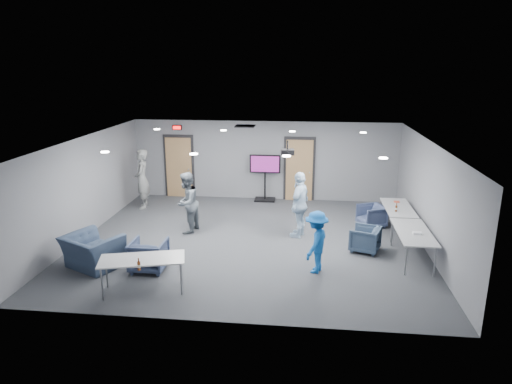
# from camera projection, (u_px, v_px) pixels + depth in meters

# --- Properties ---
(floor) EXTENTS (9.00, 9.00, 0.00)m
(floor) POSITION_uv_depth(u_px,v_px,m) (250.00, 241.00, 12.17)
(floor) COLOR #383B40
(floor) RESTS_ON ground
(ceiling) EXTENTS (9.00, 9.00, 0.00)m
(ceiling) POSITION_uv_depth(u_px,v_px,m) (250.00, 141.00, 11.44)
(ceiling) COLOR silver
(ceiling) RESTS_ON wall_back
(wall_back) EXTENTS (9.00, 0.02, 2.70)m
(wall_back) POSITION_uv_depth(u_px,v_px,m) (264.00, 161.00, 15.63)
(wall_back) COLOR slate
(wall_back) RESTS_ON floor
(wall_front) EXTENTS (9.00, 0.02, 2.70)m
(wall_front) POSITION_uv_depth(u_px,v_px,m) (222.00, 254.00, 7.98)
(wall_front) COLOR slate
(wall_front) RESTS_ON floor
(wall_left) EXTENTS (0.02, 8.00, 2.70)m
(wall_left) POSITION_uv_depth(u_px,v_px,m) (85.00, 187.00, 12.28)
(wall_left) COLOR slate
(wall_left) RESTS_ON floor
(wall_right) EXTENTS (0.02, 8.00, 2.70)m
(wall_right) POSITION_uv_depth(u_px,v_px,m) (430.00, 198.00, 11.33)
(wall_right) COLOR slate
(wall_right) RESTS_ON floor
(door_left) EXTENTS (1.06, 0.17, 2.24)m
(door_left) POSITION_uv_depth(u_px,v_px,m) (179.00, 167.00, 15.98)
(door_left) COLOR black
(door_left) RESTS_ON wall_back
(door_right) EXTENTS (1.06, 0.17, 2.24)m
(door_right) POSITION_uv_depth(u_px,v_px,m) (299.00, 170.00, 15.54)
(door_right) COLOR black
(door_right) RESTS_ON wall_back
(exit_sign) EXTENTS (0.32, 0.08, 0.16)m
(exit_sign) POSITION_uv_depth(u_px,v_px,m) (177.00, 128.00, 15.59)
(exit_sign) COLOR black
(exit_sign) RESTS_ON wall_back
(hvac_diffuser) EXTENTS (0.60, 0.60, 0.03)m
(hvac_diffuser) POSITION_uv_depth(u_px,v_px,m) (245.00, 126.00, 14.17)
(hvac_diffuser) COLOR black
(hvac_diffuser) RESTS_ON ceiling
(downlights) EXTENTS (6.18, 3.78, 0.02)m
(downlights) POSITION_uv_depth(u_px,v_px,m) (250.00, 141.00, 11.44)
(downlights) COLOR white
(downlights) RESTS_ON ceiling
(person_a) EXTENTS (0.63, 0.80, 1.93)m
(person_a) POSITION_uv_depth(u_px,v_px,m) (142.00, 179.00, 14.71)
(person_a) COLOR gray
(person_a) RESTS_ON floor
(person_b) EXTENTS (0.81, 0.95, 1.71)m
(person_b) POSITION_uv_depth(u_px,v_px,m) (187.00, 203.00, 12.59)
(person_b) COLOR slate
(person_b) RESTS_ON floor
(person_c) EXTENTS (0.76, 1.15, 1.81)m
(person_c) POSITION_uv_depth(u_px,v_px,m) (300.00, 204.00, 12.28)
(person_c) COLOR silver
(person_c) RESTS_ON floor
(person_d) EXTENTS (0.81, 1.05, 1.43)m
(person_d) POSITION_uv_depth(u_px,v_px,m) (316.00, 242.00, 10.20)
(person_d) COLOR blue
(person_d) RESTS_ON floor
(chair_right_a) EXTENTS (0.91, 0.90, 0.64)m
(chair_right_a) POSITION_uv_depth(u_px,v_px,m) (372.00, 216.00, 13.17)
(chair_right_a) COLOR #3B4666
(chair_right_a) RESTS_ON floor
(chair_right_b) EXTENTS (0.89, 0.87, 0.64)m
(chair_right_b) POSITION_uv_depth(u_px,v_px,m) (365.00, 239.00, 11.44)
(chair_right_b) COLOR #34445A
(chair_right_b) RESTS_ON floor
(chair_front_a) EXTENTS (0.77, 0.80, 0.72)m
(chair_front_a) POSITION_uv_depth(u_px,v_px,m) (149.00, 255.00, 10.38)
(chair_front_a) COLOR #394663
(chair_front_a) RESTS_ON floor
(chair_front_b) EXTENTS (1.53, 1.46, 0.78)m
(chair_front_b) POSITION_uv_depth(u_px,v_px,m) (93.00, 251.00, 10.52)
(chair_front_b) COLOR #36455D
(chair_front_b) RESTS_ON floor
(table_right_a) EXTENTS (0.74, 1.78, 0.73)m
(table_right_a) POSITION_uv_depth(u_px,v_px,m) (398.00, 209.00, 12.63)
(table_right_a) COLOR #A9ABAE
(table_right_a) RESTS_ON floor
(table_right_b) EXTENTS (0.78, 1.88, 0.73)m
(table_right_b) POSITION_uv_depth(u_px,v_px,m) (413.00, 233.00, 10.81)
(table_right_b) COLOR #A9ABAE
(table_right_b) RESTS_ON floor
(table_front_left) EXTENTS (1.84, 1.13, 0.73)m
(table_front_left) POSITION_uv_depth(u_px,v_px,m) (142.00, 261.00, 9.32)
(table_front_left) COLOR #A9ABAE
(table_front_left) RESTS_ON floor
(bottle_front) EXTENTS (0.07, 0.07, 0.25)m
(bottle_front) POSITION_uv_depth(u_px,v_px,m) (139.00, 266.00, 8.76)
(bottle_front) COLOR #54270E
(bottle_front) RESTS_ON table_front_left
(bottle_right) EXTENTS (0.06, 0.06, 0.24)m
(bottle_right) POSITION_uv_depth(u_px,v_px,m) (396.00, 208.00, 12.22)
(bottle_right) COLOR #54270E
(bottle_right) RESTS_ON table_right_a
(snack_box) EXTENTS (0.16, 0.11, 0.03)m
(snack_box) POSITION_uv_depth(u_px,v_px,m) (397.00, 202.00, 13.05)
(snack_box) COLOR #C44B31
(snack_box) RESTS_ON table_right_a
(wrapper) EXTENTS (0.21, 0.15, 0.05)m
(wrapper) POSITION_uv_depth(u_px,v_px,m) (417.00, 233.00, 10.64)
(wrapper) COLOR white
(wrapper) RESTS_ON table_right_b
(tv_stand) EXTENTS (1.05, 0.50, 1.60)m
(tv_stand) POSITION_uv_depth(u_px,v_px,m) (265.00, 175.00, 15.50)
(tv_stand) COLOR black
(tv_stand) RESTS_ON floor
(projector) EXTENTS (0.36, 0.34, 0.35)m
(projector) POSITION_uv_depth(u_px,v_px,m) (287.00, 152.00, 11.57)
(projector) COLOR black
(projector) RESTS_ON ceiling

